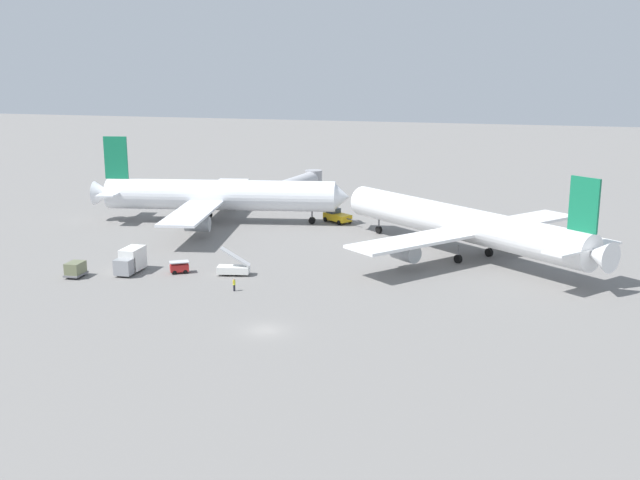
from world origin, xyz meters
The scene contains 10 objects.
ground_plane centered at (0.00, 0.00, 0.00)m, with size 600.00×600.00×0.00m, color slate.
airliner_at_gate_left centered at (-28.28, 53.36, 5.10)m, with size 48.39×48.89×15.95m.
airliner_being_pushed centered at (17.90, 39.86, 5.09)m, with size 44.88×38.97×14.99m.
pushback_tug centered at (-6.87, 59.25, 1.22)m, with size 7.92×6.27×2.88m.
gse_catering_truck_tall centered at (-26.68, 17.47, 1.76)m, with size 2.64×5.93×3.50m.
gse_stair_truck_yellow centered at (-11.98, 20.24, 1.03)m, with size 4.89×2.88×4.06m.
gse_baggage_cart_near_cluster centered at (-19.88, 19.11, 0.86)m, with size 3.15×2.76×1.71m.
gse_container_dolly_flat centered at (-33.02, 13.32, 1.17)m, with size 2.36×3.30×2.15m.
ground_crew_wing_walker_right centered at (-9.04, 13.07, 0.88)m, with size 0.36×0.50×1.69m.
jet_bridge centered at (-20.05, 79.50, 4.00)m, with size 5.83×19.20×5.77m.
Camera 1 is at (27.77, -76.64, 29.67)m, focal length 42.75 mm.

